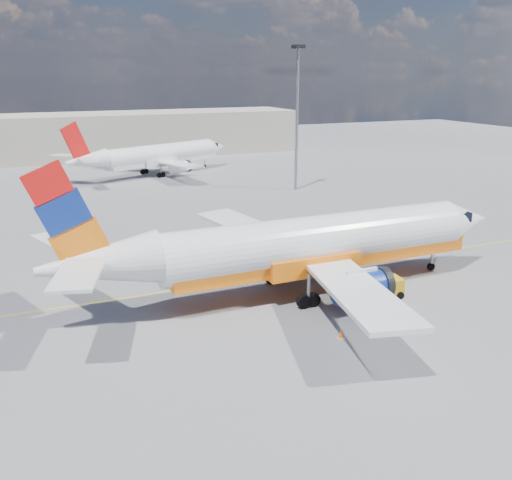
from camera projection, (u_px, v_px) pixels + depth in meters
name	position (u px, v px, depth m)	size (l,w,h in m)	color
ground	(228.00, 299.00, 40.34)	(240.00, 240.00, 0.00)	#5D5D61
taxi_line	(214.00, 285.00, 42.98)	(70.00, 0.15, 0.01)	yellow
terminal_main	(114.00, 135.00, 107.23)	(70.00, 14.00, 8.00)	#B5AD9C
main_jet	(304.00, 245.00, 40.53)	(35.54, 28.12, 10.78)	white
second_jet	(156.00, 156.00, 87.57)	(29.26, 22.06, 8.99)	white
gse_tug	(380.00, 284.00, 40.45)	(2.99, 2.06, 2.01)	black
traffic_cone	(341.00, 334.00, 34.33)	(0.40, 0.40, 0.56)	white
floodlight_mast	(297.00, 105.00, 74.59)	(1.37, 1.37, 18.71)	gray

